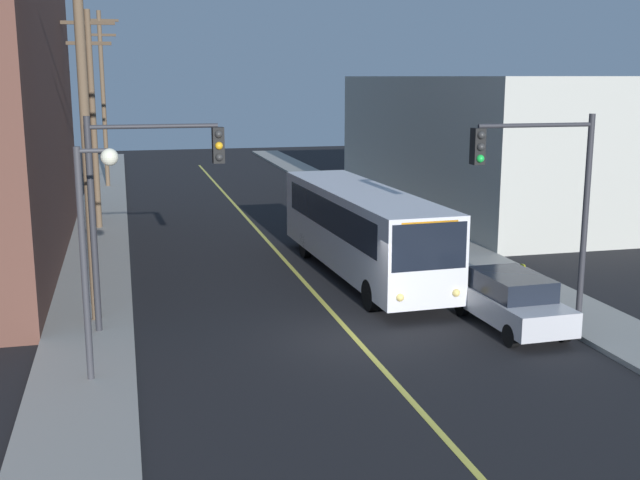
# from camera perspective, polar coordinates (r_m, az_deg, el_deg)

# --- Properties ---
(ground_plane) EXTENTS (120.00, 120.00, 0.00)m
(ground_plane) POSITION_cam_1_polar(r_m,az_deg,el_deg) (22.19, 2.53, -7.12)
(ground_plane) COLOR black
(sidewalk_left) EXTENTS (2.50, 90.00, 0.15)m
(sidewalk_left) POSITION_cam_1_polar(r_m,az_deg,el_deg) (30.96, -15.93, -1.95)
(sidewalk_left) COLOR gray
(sidewalk_left) RESTS_ON ground
(sidewalk_right) EXTENTS (2.50, 90.00, 0.15)m
(sidewalk_right) POSITION_cam_1_polar(r_m,az_deg,el_deg) (33.67, 9.53, -0.57)
(sidewalk_right) COLOR gray
(sidewalk_right) RESTS_ON ground
(lane_stripe_center) EXTENTS (0.16, 60.00, 0.01)m
(lane_stripe_center) POSITION_cam_1_polar(r_m,az_deg,el_deg) (36.34, -4.22, 0.36)
(lane_stripe_center) COLOR #D8CC4C
(lane_stripe_center) RESTS_ON ground
(building_right_warehouse) EXTENTS (12.00, 22.82, 7.20)m
(building_right_warehouse) POSITION_cam_1_polar(r_m,az_deg,el_deg) (44.92, 13.28, 6.89)
(building_right_warehouse) COLOR #B2B2A8
(building_right_warehouse) RESTS_ON ground
(city_bus) EXTENTS (3.03, 12.23, 3.20)m
(city_bus) POSITION_cam_1_polar(r_m,az_deg,el_deg) (28.51, 3.00, 0.92)
(city_bus) COLOR silver
(city_bus) RESTS_ON ground
(parked_car_silver) EXTENTS (1.94, 4.45, 1.62)m
(parked_car_silver) POSITION_cam_1_polar(r_m,az_deg,el_deg) (23.44, 13.69, -4.26)
(parked_car_silver) COLOR #B7B7BC
(parked_car_silver) RESTS_ON ground
(utility_pole_near) EXTENTS (2.40, 0.28, 11.02)m
(utility_pole_near) POSITION_cam_1_polar(r_m,az_deg,el_deg) (23.27, -16.72, 8.82)
(utility_pole_near) COLOR brown
(utility_pole_near) RESTS_ON sidewalk_left
(utility_pole_mid) EXTENTS (2.40, 0.28, 10.02)m
(utility_pole_mid) POSITION_cam_1_polar(r_m,az_deg,el_deg) (38.25, -16.18, 9.04)
(utility_pole_mid) COLOR brown
(utility_pole_mid) RESTS_ON sidewalk_left
(utility_pole_far) EXTENTS (2.40, 0.28, 11.11)m
(utility_pole_far) POSITION_cam_1_polar(r_m,az_deg,el_deg) (53.12, -15.48, 10.33)
(utility_pole_far) COLOR brown
(utility_pole_far) RESTS_ON sidewalk_left
(traffic_signal_left_corner) EXTENTS (3.75, 0.48, 6.00)m
(traffic_signal_left_corner) POSITION_cam_1_polar(r_m,az_deg,el_deg) (22.26, -12.36, 4.08)
(traffic_signal_left_corner) COLOR #2D2D33
(traffic_signal_left_corner) RESTS_ON sidewalk_left
(traffic_signal_right_corner) EXTENTS (3.75, 0.48, 6.00)m
(traffic_signal_right_corner) POSITION_cam_1_polar(r_m,az_deg,el_deg) (23.19, 15.69, 4.21)
(traffic_signal_right_corner) COLOR #2D2D33
(traffic_signal_right_corner) RESTS_ON sidewalk_right
(street_lamp_left) EXTENTS (0.98, 0.40, 5.50)m
(street_lamp_left) POSITION_cam_1_polar(r_m,az_deg,el_deg) (18.72, -16.23, 0.71)
(street_lamp_left) COLOR #38383D
(street_lamp_left) RESTS_ON sidewalk_left
(fire_hydrant) EXTENTS (0.44, 0.26, 0.84)m
(fire_hydrant) POSITION_cam_1_polar(r_m,az_deg,el_deg) (27.45, 14.43, -2.51)
(fire_hydrant) COLOR red
(fire_hydrant) RESTS_ON sidewalk_right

